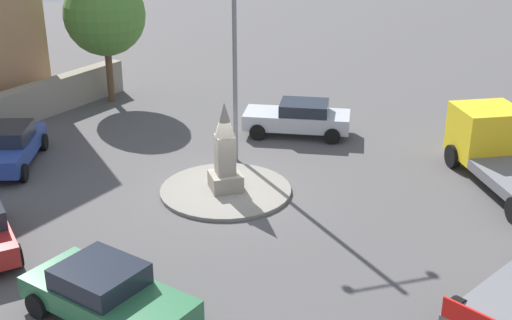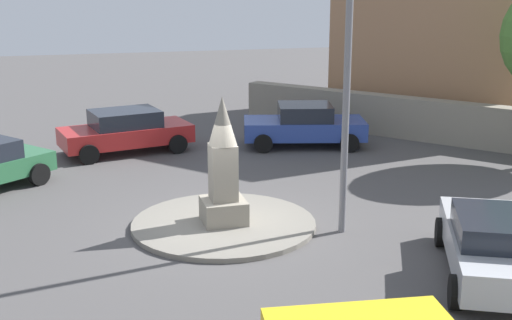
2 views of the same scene
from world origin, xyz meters
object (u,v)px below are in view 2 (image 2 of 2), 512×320
Objects in this scene: monument at (223,170)px; car_red_parked_left at (126,130)px; car_blue_approaching at (304,125)px; corner_building at (455,2)px; car_silver_near_island at (493,244)px; streetlamp at (350,6)px.

car_red_parked_left is (-7.77, -1.67, -0.63)m from monument.
car_blue_approaching is at bearing 147.56° from monument.
corner_building is (-2.79, 13.89, 4.02)m from car_red_parked_left.
corner_building is (-14.73, 7.76, 4.05)m from car_silver_near_island.
streetlamp is 1.91× the size of car_silver_near_island.
monument is 0.67× the size of car_silver_near_island.
car_silver_near_island is at bearing -0.09° from car_blue_approaching.
monument is at bearing -133.17° from car_silver_near_island.
monument is 4.69m from streetlamp.
car_red_parked_left is at bearing -152.86° from car_silver_near_island.
monument is at bearing -32.44° from car_blue_approaching.
car_silver_near_island is at bearing -27.78° from corner_building.
car_red_parked_left is (-8.82, -4.26, -4.40)m from streetlamp.
car_blue_approaching is at bearing 166.91° from streetlamp.
monument reaches higher than car_red_parked_left.
car_red_parked_left is (-11.95, -6.12, 0.03)m from car_silver_near_island.
corner_building reaches higher than car_blue_approaching.
monument is 8.37m from car_blue_approaching.
car_blue_approaching is (-8.09, 1.88, -4.41)m from streetlamp.
corner_building is at bearing 101.35° from car_red_parked_left.
streetlamp is 15.08m from corner_building.
streetlamp is at bearing -39.68° from corner_building.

